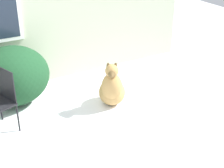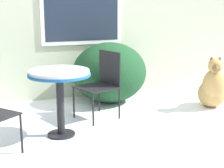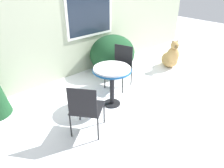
# 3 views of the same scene
# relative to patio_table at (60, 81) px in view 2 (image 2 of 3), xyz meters

# --- Properties ---
(ground_plane) EXTENTS (16.00, 16.00, 0.00)m
(ground_plane) POSITION_rel_patio_table_xyz_m (0.68, -0.51, -0.66)
(ground_plane) COLOR white
(shrub_left) EXTENTS (1.18, 1.06, 0.95)m
(shrub_left) POSITION_rel_patio_table_xyz_m (1.06, 1.15, -0.18)
(shrub_left) COLOR #194223
(shrub_left) RESTS_ON ground_plane
(patio_table) EXTENTS (0.72, 0.72, 0.79)m
(patio_table) POSITION_rel_patio_table_xyz_m (0.00, 0.00, 0.00)
(patio_table) COLOR black
(patio_table) RESTS_ON ground_plane
(patio_chair_near_table) EXTENTS (0.60, 0.60, 0.90)m
(patio_chair_near_table) POSITION_rel_patio_table_xyz_m (0.68, 0.48, -0.16)
(patio_chair_near_table) COLOR black
(patio_chair_near_table) RESTS_ON ground_plane
(dog) EXTENTS (0.61, 0.65, 0.78)m
(dog) POSITION_rel_patio_table_xyz_m (2.38, 0.29, -0.37)
(dog) COLOR tan
(dog) RESTS_ON ground_plane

